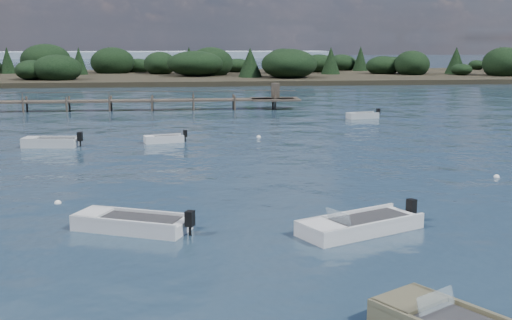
{
  "coord_description": "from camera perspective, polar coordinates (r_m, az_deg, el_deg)",
  "views": [
    {
      "loc": [
        -5.72,
        -19.28,
        7.38
      ],
      "look_at": [
        -1.93,
        14.0,
        1.0
      ],
      "focal_mm": 45.0,
      "sensor_mm": 36.0,
      "label": 1
    }
  ],
  "objects": [
    {
      "name": "ground",
      "position": [
        79.83,
        -2.37,
        5.47
      ],
      "size": [
        400.0,
        400.0,
        0.0
      ],
      "primitive_type": "plane",
      "color": "#172736",
      "rests_on": "ground"
    },
    {
      "name": "tender_far_white",
      "position": [
        46.53,
        -8.18,
        1.73
      ],
      "size": [
        3.15,
        1.69,
        1.06
      ],
      "color": "silver",
      "rests_on": "ground"
    },
    {
      "name": "dinghy_mid_grey",
      "position": [
        25.64,
        -11.0,
        -5.76
      ],
      "size": [
        4.85,
        3.36,
        1.23
      ],
      "color": "silver",
      "rests_on": "ground"
    },
    {
      "name": "tender_far_grey_b",
      "position": [
        60.84,
        9.45,
        3.82
      ],
      "size": [
        3.33,
        1.75,
        1.11
      ],
      "color": "#A8AEB0",
      "rests_on": "ground"
    },
    {
      "name": "tender_far_grey",
      "position": [
        46.45,
        -17.8,
        1.35
      ],
      "size": [
        4.13,
        1.9,
        1.31
      ],
      "color": "#A8AEB0",
      "rests_on": "ground"
    },
    {
      "name": "dinghy_mid_white_a",
      "position": [
        25.26,
        9.2,
        -5.96
      ],
      "size": [
        5.3,
        3.79,
        1.25
      ],
      "color": "silver",
      "rests_on": "ground"
    },
    {
      "name": "buoy_c",
      "position": [
        30.51,
        -17.2,
        -3.71
      ],
      "size": [
        0.32,
        0.32,
        0.32
      ],
      "primitive_type": "sphere",
      "color": "silver",
      "rests_on": "ground"
    },
    {
      "name": "buoy_e",
      "position": [
        48.53,
        0.24,
        2.04
      ],
      "size": [
        0.32,
        0.32,
        0.32
      ],
      "primitive_type": "sphere",
      "color": "silver",
      "rests_on": "ground"
    },
    {
      "name": "buoy_extra_b",
      "position": [
        36.91,
        20.6,
        -1.45
      ],
      "size": [
        0.32,
        0.32,
        0.32
      ],
      "primitive_type": "sphere",
      "color": "silver",
      "rests_on": "ground"
    },
    {
      "name": "jetty",
      "position": [
        69.45,
        -19.88,
        4.86
      ],
      "size": [
        64.5,
        3.2,
        3.4
      ],
      "color": "#463D33",
      "rests_on": "ground"
    },
    {
      "name": "far_headland",
      "position": [
        123.29,
        8.02,
        8.16
      ],
      "size": [
        190.0,
        40.0,
        5.8
      ],
      "color": "black",
      "rests_on": "ground"
    }
  ]
}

